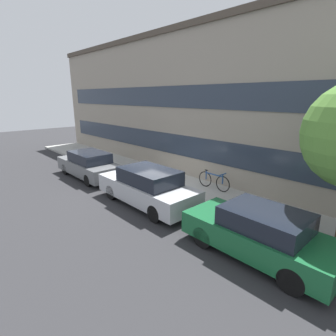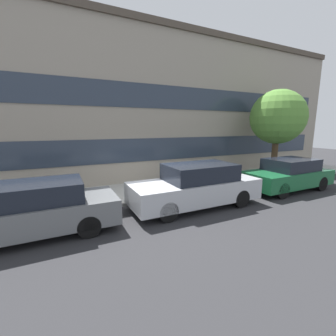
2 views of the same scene
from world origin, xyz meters
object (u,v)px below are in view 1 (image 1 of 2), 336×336
fire_hydrant (110,161)px  bicycle (214,180)px  parked_car_grey (89,165)px  parked_car_green (259,233)px  parked_car_silver (147,187)px

fire_hydrant → bicycle: 6.68m
parked_car_grey → bicycle: size_ratio=2.56×
parked_car_green → parked_car_silver: bearing=0.0°
parked_car_grey → bicycle: (5.89, 3.14, -0.16)m
parked_car_green → fire_hydrant: 10.57m
fire_hydrant → bicycle: (6.51, 1.48, 0.05)m
parked_car_silver → parked_car_green: size_ratio=1.13×
parked_car_green → bicycle: parked_car_green is taller
parked_car_green → fire_hydrant: size_ratio=5.66×
parked_car_grey → parked_car_green: bearing=-180.0°
parked_car_green → fire_hydrant: bearing=-9.0°
parked_car_silver → parked_car_green: parked_car_silver is taller
parked_car_grey → parked_car_silver: parked_car_silver is taller
parked_car_silver → bicycle: bearing=-105.8°
parked_car_grey → fire_hydrant: 1.78m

